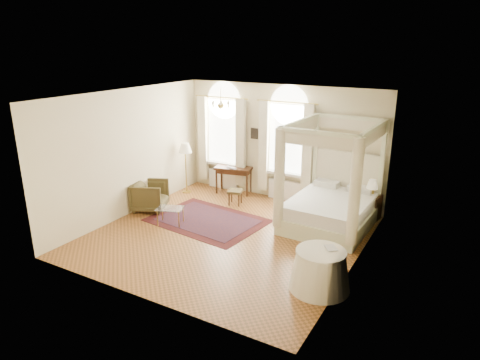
# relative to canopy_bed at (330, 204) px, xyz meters

# --- Properties ---
(ground) EXTENTS (6.00, 6.00, 0.00)m
(ground) POSITION_rel_canopy_bed_xyz_m (-1.93, -1.71, -0.60)
(ground) COLOR #94592B
(ground) RESTS_ON ground
(room_walls) EXTENTS (6.00, 6.00, 6.00)m
(room_walls) POSITION_rel_canopy_bed_xyz_m (-1.93, -1.71, 1.38)
(room_walls) COLOR beige
(room_walls) RESTS_ON ground
(window_left) EXTENTS (1.62, 0.27, 3.29)m
(window_left) POSITION_rel_canopy_bed_xyz_m (-3.83, 1.16, 0.89)
(window_left) COLOR white
(window_left) RESTS_ON room_walls
(window_right) EXTENTS (1.62, 0.27, 3.29)m
(window_right) POSITION_rel_canopy_bed_xyz_m (-1.73, 1.16, 0.89)
(window_right) COLOR white
(window_right) RESTS_ON room_walls
(chandelier) EXTENTS (0.51, 0.45, 0.50)m
(chandelier) POSITION_rel_canopy_bed_xyz_m (-2.83, -0.51, 2.31)
(chandelier) COLOR #B0933A
(chandelier) RESTS_ON room_walls
(wall_pictures) EXTENTS (2.54, 0.03, 0.39)m
(wall_pictures) POSITION_rel_canopy_bed_xyz_m (-1.85, 1.26, 1.30)
(wall_pictures) COLOR black
(wall_pictures) RESTS_ON room_walls
(canopy_bed) EXTENTS (2.06, 2.49, 2.62)m
(canopy_bed) POSITION_rel_canopy_bed_xyz_m (0.00, 0.00, 0.00)
(canopy_bed) COLOR beige
(canopy_bed) RESTS_ON ground
(nightstand) EXTENTS (0.52, 0.48, 0.66)m
(nightstand) POSITION_rel_canopy_bed_xyz_m (0.77, 0.99, -0.27)
(nightstand) COLOR #381D0F
(nightstand) RESTS_ON ground
(nightstand_lamp) EXTENTS (0.29, 0.29, 0.43)m
(nightstand_lamp) POSITION_rel_canopy_bed_xyz_m (0.77, 0.95, 0.34)
(nightstand_lamp) COLOR #B0933A
(nightstand_lamp) RESTS_ON nightstand
(writing_desk) EXTENTS (1.19, 0.78, 0.82)m
(writing_desk) POSITION_rel_canopy_bed_xyz_m (-3.35, 0.99, 0.11)
(writing_desk) COLOR #381D0F
(writing_desk) RESTS_ON ground
(laptop) EXTENTS (0.39, 0.30, 0.03)m
(laptop) POSITION_rel_canopy_bed_xyz_m (-3.36, 0.90, 0.24)
(laptop) COLOR black
(laptop) RESTS_ON writing_desk
(stool) EXTENTS (0.46, 0.46, 0.43)m
(stool) POSITION_rel_canopy_bed_xyz_m (-2.81, 0.15, -0.24)
(stool) COLOR #4B4020
(stool) RESTS_ON ground
(armchair) EXTENTS (1.16, 1.15, 0.81)m
(armchair) POSITION_rel_canopy_bed_xyz_m (-4.63, -1.34, -0.19)
(armchair) COLOR #42381C
(armchair) RESTS_ON ground
(coffee_table) EXTENTS (0.76, 0.64, 0.44)m
(coffee_table) POSITION_rel_canopy_bed_xyz_m (-3.53, -1.85, -0.20)
(coffee_table) COLOR silver
(coffee_table) RESTS_ON ground
(floor_lamp) EXTENTS (0.40, 0.40, 1.54)m
(floor_lamp) POSITION_rel_canopy_bed_xyz_m (-4.63, 0.32, 0.72)
(floor_lamp) COLOR #B0933A
(floor_lamp) RESTS_ON ground
(oriental_rug) EXTENTS (3.05, 2.35, 0.01)m
(oriental_rug) POSITION_rel_canopy_bed_xyz_m (-2.85, -1.21, -0.59)
(oriental_rug) COLOR #441010
(oriental_rug) RESTS_ON ground
(side_table) EXTENTS (1.14, 1.14, 0.78)m
(side_table) POSITION_rel_canopy_bed_xyz_m (0.75, -2.83, -0.21)
(side_table) COLOR white
(side_table) RESTS_ON ground
(book) EXTENTS (0.31, 0.32, 0.02)m
(book) POSITION_rel_canopy_bed_xyz_m (0.80, -2.71, 0.19)
(book) COLOR black
(book) RESTS_ON side_table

